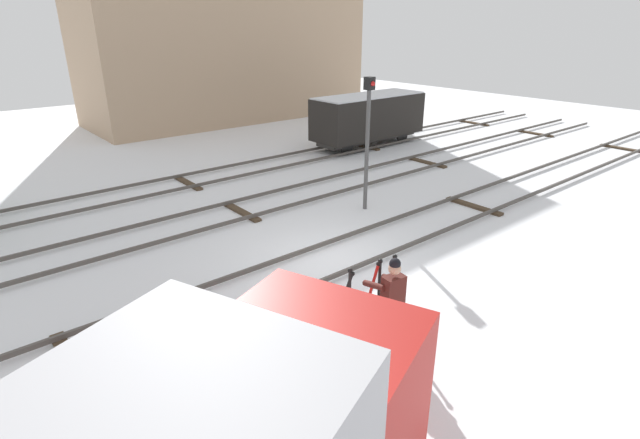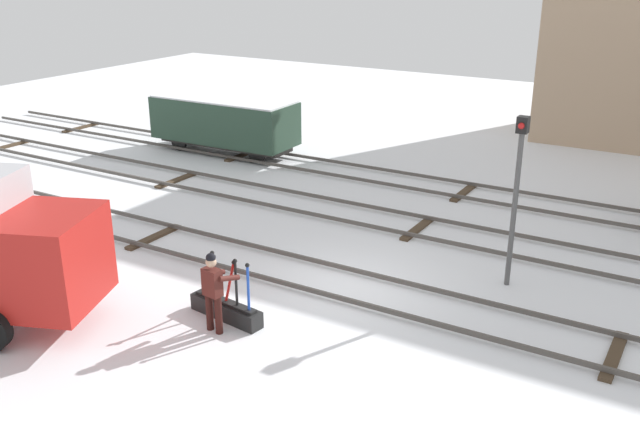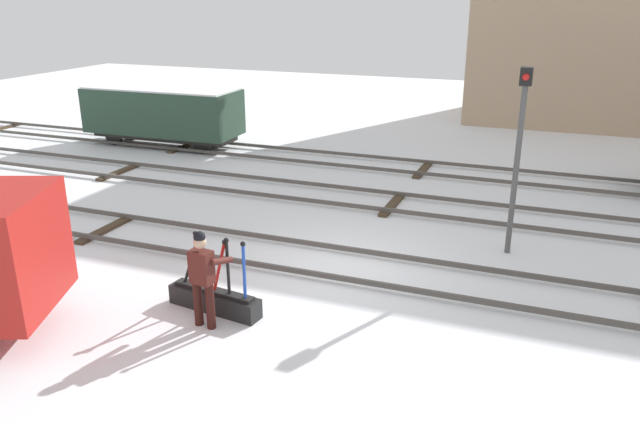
{
  "view_description": "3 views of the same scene",
  "coord_description": "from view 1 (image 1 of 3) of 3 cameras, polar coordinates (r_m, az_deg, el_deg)",
  "views": [
    {
      "loc": [
        -6.83,
        -7.8,
        5.35
      ],
      "look_at": [
        -0.24,
        0.17,
        1.12
      ],
      "focal_mm": 27.03,
      "sensor_mm": 36.0,
      "label": 1
    },
    {
      "loc": [
        7.01,
        -12.86,
        7.21
      ],
      "look_at": [
        -0.79,
        0.24,
        1.45
      ],
      "focal_mm": 39.65,
      "sensor_mm": 36.0,
      "label": 2
    },
    {
      "loc": [
        3.94,
        -11.18,
        5.37
      ],
      "look_at": [
        -0.56,
        0.39,
        0.85
      ],
      "focal_mm": 35.34,
      "sensor_mm": 36.0,
      "label": 3
    }
  ],
  "objects": [
    {
      "name": "track_siding_near",
      "position": [
        14.8,
        -9.35,
        1.18
      ],
      "size": [
        44.0,
        1.94,
        0.18
      ],
      "color": "#4C4742",
      "rests_on": "ground_plane"
    },
    {
      "name": "ground_plane",
      "position": [
        11.67,
        1.45,
        -5.07
      ],
      "size": [
        60.0,
        60.0,
        0.0
      ],
      "primitive_type": "plane",
      "color": "white"
    },
    {
      "name": "switch_lever_frame",
      "position": [
        9.11,
        5.18,
        -11.93
      ],
      "size": [
        1.83,
        0.59,
        1.45
      ],
      "rotation": [
        0.0,
        0.0,
        -0.13
      ],
      "color": "black",
      "rests_on": "ground_plane"
    },
    {
      "name": "track_main_line",
      "position": [
        11.62,
        1.45,
        -4.58
      ],
      "size": [
        44.0,
        1.94,
        0.18
      ],
      "color": "#4C4742",
      "rests_on": "ground_plane"
    },
    {
      "name": "apartment_building",
      "position": [
        30.32,
        -11.23,
        22.74
      ],
      "size": [
        16.41,
        6.13,
        11.64
      ],
      "color": "tan",
      "rests_on": "ground_plane"
    },
    {
      "name": "freight_car_back_track",
      "position": [
        22.71,
        5.76,
        11.99
      ],
      "size": [
        5.56,
        1.97,
        2.36
      ],
      "rotation": [
        0.0,
        0.0,
        0.01
      ],
      "color": "#2D2B28",
      "rests_on": "ground_plane"
    },
    {
      "name": "rail_worker",
      "position": [
        8.51,
        8.48,
        -9.08
      ],
      "size": [
        0.6,
        0.71,
        1.73
      ],
      "rotation": [
        0.0,
        0.0,
        -0.13
      ],
      "color": "#351511",
      "rests_on": "ground_plane"
    },
    {
      "name": "signal_post",
      "position": [
        14.36,
        5.67,
        10.33
      ],
      "size": [
        0.24,
        0.32,
        3.96
      ],
      "color": "#4C4C4C",
      "rests_on": "ground_plane"
    },
    {
      "name": "track_siding_far",
      "position": [
        17.93,
        -15.42,
        4.41
      ],
      "size": [
        44.0,
        1.94,
        0.18
      ],
      "color": "#4C4742",
      "rests_on": "ground_plane"
    }
  ]
}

